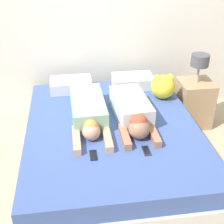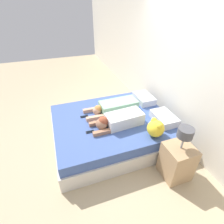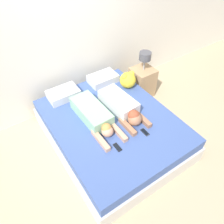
% 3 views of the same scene
% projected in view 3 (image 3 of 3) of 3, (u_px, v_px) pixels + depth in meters
% --- Properties ---
extents(ground_plane, '(12.00, 12.00, 0.00)m').
position_uv_depth(ground_plane, '(112.00, 139.00, 3.65)').
color(ground_plane, tan).
extents(wall_back, '(12.00, 0.06, 2.60)m').
position_uv_depth(wall_back, '(68.00, 37.00, 3.48)').
color(wall_back, silver).
rests_on(wall_back, ground_plane).
extents(bed, '(1.79, 2.20, 0.48)m').
position_uv_depth(bed, '(112.00, 130.00, 3.49)').
color(bed, beige).
rests_on(bed, ground_plane).
extents(pillow_head_left, '(0.50, 0.33, 0.14)m').
position_uv_depth(pillow_head_left, '(63.00, 94.00, 3.63)').
color(pillow_head_left, silver).
rests_on(pillow_head_left, bed).
extents(pillow_head_right, '(0.50, 0.33, 0.14)m').
position_uv_depth(pillow_head_right, '(103.00, 79.00, 3.94)').
color(pillow_head_right, silver).
rests_on(pillow_head_right, bed).
extents(person_left, '(0.36, 1.07, 0.21)m').
position_uv_depth(person_left, '(94.00, 115.00, 3.23)').
color(person_left, '#8CBF99').
rests_on(person_left, bed).
extents(person_right, '(0.37, 0.95, 0.24)m').
position_uv_depth(person_right, '(123.00, 107.00, 3.35)').
color(person_right, silver).
rests_on(person_right, bed).
extents(cell_phone_left, '(0.06, 0.14, 0.01)m').
position_uv_depth(cell_phone_left, '(117.00, 147.00, 2.93)').
color(cell_phone_left, black).
rests_on(cell_phone_left, bed).
extents(cell_phone_right, '(0.06, 0.14, 0.01)m').
position_uv_depth(cell_phone_right, '(145.00, 132.00, 3.12)').
color(cell_phone_right, '#2D2D33').
rests_on(cell_phone_right, bed).
extents(plush_toy, '(0.28, 0.28, 0.30)m').
position_uv_depth(plush_toy, '(128.00, 80.00, 3.78)').
color(plush_toy, yellow).
rests_on(plush_toy, bed).
extents(nightstand, '(0.41, 0.41, 0.95)m').
position_uv_depth(nightstand, '(142.00, 81.00, 4.26)').
color(nightstand, tan).
rests_on(nightstand, ground_plane).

